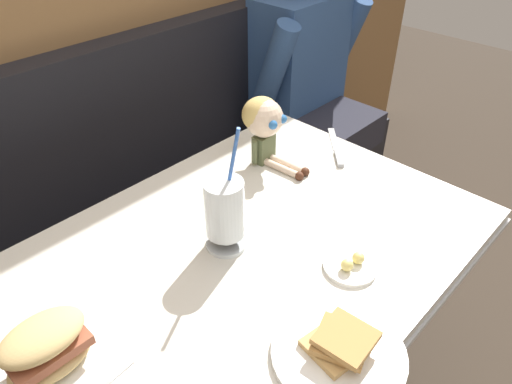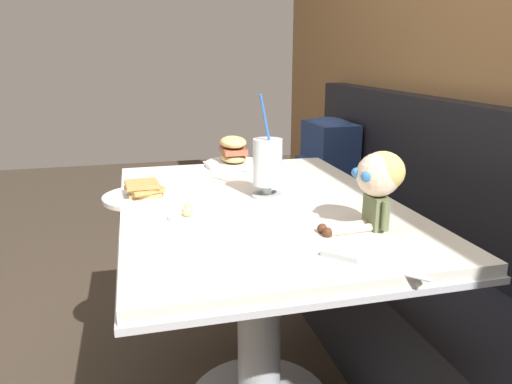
% 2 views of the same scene
% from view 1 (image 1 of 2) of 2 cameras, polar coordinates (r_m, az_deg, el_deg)
% --- Properties ---
extents(booth_bench, '(2.60, 0.48, 1.00)m').
position_cam_1_polar(booth_bench, '(1.80, -15.06, -6.26)').
color(booth_bench, black).
rests_on(booth_bench, ground).
extents(diner_table, '(1.11, 0.81, 0.74)m').
position_cam_1_polar(diner_table, '(1.28, -0.39, -12.56)').
color(diner_table, silver).
rests_on(diner_table, ground).
extents(toast_plate, '(0.25, 0.25, 0.06)m').
position_cam_1_polar(toast_plate, '(0.93, 9.90, -18.12)').
color(toast_plate, white).
rests_on(toast_plate, diner_table).
extents(milkshake_glass, '(0.10, 0.10, 0.31)m').
position_cam_1_polar(milkshake_glass, '(1.07, -3.74, -2.38)').
color(milkshake_glass, silver).
rests_on(milkshake_glass, diner_table).
extents(sandwich_plate, '(0.22, 0.22, 0.12)m').
position_cam_1_polar(sandwich_plate, '(0.95, -23.54, -17.31)').
color(sandwich_plate, white).
rests_on(sandwich_plate, diner_table).
extents(butter_saucer, '(0.12, 0.12, 0.04)m').
position_cam_1_polar(butter_saucer, '(1.09, 11.25, -8.60)').
color(butter_saucer, white).
rests_on(butter_saucer, diner_table).
extents(butter_knife, '(0.18, 0.18, 0.01)m').
position_cam_1_polar(butter_knife, '(1.47, 9.71, 4.65)').
color(butter_knife, silver).
rests_on(butter_knife, diner_table).
extents(seated_doll, '(0.12, 0.22, 0.20)m').
position_cam_1_polar(seated_doll, '(1.36, 0.97, 8.43)').
color(seated_doll, '#5B6642').
rests_on(seated_doll, diner_table).
extents(diner_patron, '(0.55, 0.48, 0.81)m').
position_cam_1_polar(diner_patron, '(2.07, 5.95, 14.48)').
color(diner_patron, '#2D4C7F').
rests_on(diner_patron, booth_bench).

